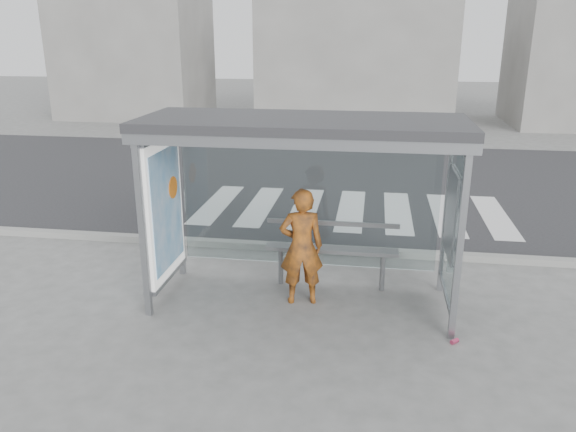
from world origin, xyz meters
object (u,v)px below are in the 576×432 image
object	(u,v)px
person	(301,247)
bench	(332,250)
bus_shelter	(275,164)
soda_can	(455,341)

from	to	relation	value
person	bench	world-z (taller)	person
bus_shelter	person	bearing A→B (deg)	-8.32
bench	soda_can	xyz separation A→B (m)	(1.65, -1.42, -0.57)
person	soda_can	bearing A→B (deg)	144.98
bench	soda_can	distance (m)	2.25
soda_can	bus_shelter	bearing A→B (deg)	159.42
bus_shelter	bench	distance (m)	1.66
person	bench	size ratio (longest dim) A/B	0.85
bench	soda_can	world-z (taller)	bench
person	bus_shelter	bearing A→B (deg)	-20.70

